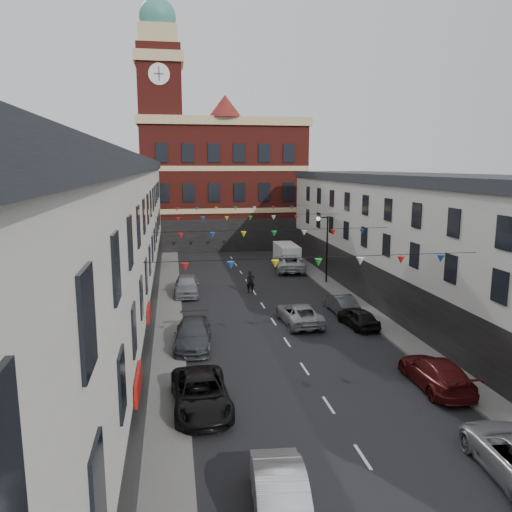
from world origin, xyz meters
TOP-DOWN VIEW (x-y plane):
  - ground at (0.00, 0.00)m, footprint 160.00×160.00m
  - pavement_left at (-6.90, 2.00)m, footprint 1.80×64.00m
  - pavement_right at (6.90, 2.00)m, footprint 1.80×64.00m
  - terrace_left at (-11.78, 1.00)m, footprint 8.40×56.00m
  - terrace_right at (11.78, 1.00)m, footprint 8.40×56.00m
  - civic_building at (0.00, 37.95)m, footprint 20.60×13.30m
  - clock_tower at (-7.50, 35.00)m, footprint 5.60×5.60m
  - distant_hill at (-4.00, 62.00)m, footprint 40.00×14.00m
  - street_lamp at (6.55, 14.00)m, footprint 1.10×0.36m
  - car_left_b at (-3.60, -14.78)m, footprint 1.92×4.57m
  - car_left_c at (-5.50, -7.46)m, footprint 2.56×5.23m
  - car_left_d at (-5.50, 0.19)m, footprint 2.50×5.25m
  - car_left_e at (-5.50, 12.06)m, footprint 2.18×4.95m
  - car_right_c at (5.50, -7.11)m, footprint 2.18×5.02m
  - car_right_d at (5.17, 2.01)m, footprint 1.97×3.91m
  - car_right_e at (5.18, 5.39)m, footprint 1.53×4.00m
  - car_right_f at (4.85, 19.97)m, footprint 3.51×6.26m
  - moving_car at (1.58, 3.30)m, footprint 2.44×5.04m
  - white_van at (5.17, 22.54)m, footprint 2.05×5.13m
  - pedestrian at (-0.32, 11.84)m, footprint 0.70×0.46m

SIDE VIEW (x-z plane):
  - ground at x=0.00m, z-range 0.00..0.00m
  - pavement_left at x=-6.90m, z-range 0.00..0.15m
  - pavement_right at x=6.90m, z-range 0.00..0.15m
  - car_right_d at x=5.17m, z-range 0.00..1.28m
  - car_right_e at x=5.18m, z-range 0.00..1.30m
  - moving_car at x=1.58m, z-range 0.00..1.38m
  - car_left_c at x=-5.50m, z-range 0.00..1.43m
  - car_right_c at x=5.50m, z-range 0.00..1.44m
  - car_left_b at x=-3.60m, z-range 0.00..1.47m
  - car_left_d at x=-5.50m, z-range 0.00..1.48m
  - car_right_f at x=4.85m, z-range 0.00..1.65m
  - car_left_e at x=-5.50m, z-range 0.00..1.66m
  - pedestrian at x=-0.32m, z-range 0.00..1.89m
  - white_van at x=5.17m, z-range 0.00..2.25m
  - street_lamp at x=6.55m, z-range 0.90..6.90m
  - terrace_right at x=11.78m, z-range 0.00..9.70m
  - distant_hill at x=-4.00m, z-range 0.00..10.00m
  - terrace_left at x=-11.78m, z-range 0.00..10.70m
  - civic_building at x=0.00m, z-range -1.11..17.39m
  - clock_tower at x=-7.50m, z-range -0.07..29.93m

